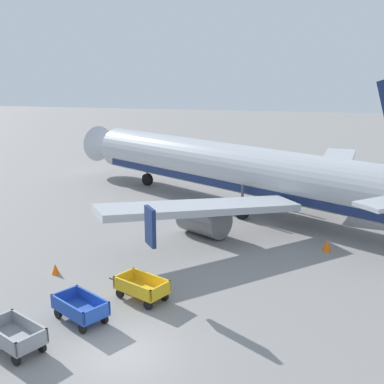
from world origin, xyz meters
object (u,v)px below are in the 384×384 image
(airplane, at_px, (245,171))
(baggage_cart_nearest, at_px, (15,336))
(traffic_cone_mid_apron, at_px, (55,269))
(traffic_cone_near_plane, at_px, (327,245))
(baggage_cart_third_in_row, at_px, (142,287))
(baggage_cart_second_in_row, at_px, (80,308))

(airplane, bearing_deg, baggage_cart_nearest, -106.51)
(airplane, height_order, traffic_cone_mid_apron, airplane)
(traffic_cone_near_plane, bearing_deg, airplane, 127.02)
(airplane, distance_m, baggage_cart_third_in_row, 16.91)
(airplane, xyz_separation_m, baggage_cart_second_in_row, (-4.92, -19.01, -2.45))
(baggage_cart_second_in_row, height_order, traffic_cone_mid_apron, baggage_cart_second_in_row)
(baggage_cart_second_in_row, height_order, baggage_cart_third_in_row, same)
(baggage_cart_third_in_row, xyz_separation_m, traffic_cone_mid_apron, (-5.49, 1.76, -0.31))
(baggage_cart_second_in_row, bearing_deg, baggage_cart_nearest, -119.42)
(airplane, height_order, baggage_cart_third_in_row, airplane)
(baggage_cart_nearest, distance_m, traffic_cone_near_plane, 18.53)
(baggage_cart_nearest, relative_size, traffic_cone_mid_apron, 6.04)
(baggage_cart_nearest, bearing_deg, airplane, 73.49)
(baggage_cart_second_in_row, relative_size, traffic_cone_mid_apron, 5.91)
(baggage_cart_third_in_row, bearing_deg, traffic_cone_mid_apron, 162.21)
(baggage_cart_third_in_row, bearing_deg, baggage_cart_second_in_row, -127.75)
(traffic_cone_near_plane, bearing_deg, baggage_cart_nearest, -132.06)
(baggage_cart_second_in_row, xyz_separation_m, baggage_cart_third_in_row, (1.97, 2.55, 0.00))
(baggage_cart_second_in_row, bearing_deg, traffic_cone_mid_apron, 129.23)
(baggage_cart_nearest, height_order, baggage_cart_third_in_row, same)
(baggage_cart_nearest, distance_m, baggage_cart_second_in_row, 3.08)
(airplane, relative_size, traffic_cone_near_plane, 45.92)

